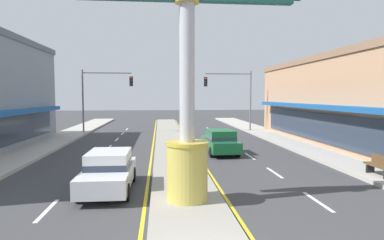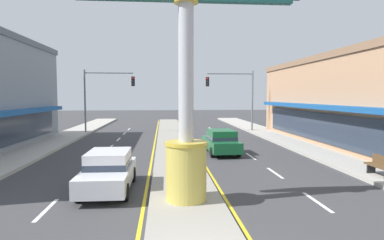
{
  "view_description": "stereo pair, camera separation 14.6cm",
  "coord_description": "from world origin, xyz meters",
  "px_view_note": "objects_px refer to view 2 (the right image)",
  "views": [
    {
      "loc": [
        -0.92,
        -6.1,
        3.69
      ],
      "look_at": [
        0.53,
        8.8,
        2.6
      ],
      "focal_mm": 31.12,
      "sensor_mm": 36.0,
      "label": 1
    },
    {
      "loc": [
        -0.77,
        -6.11,
        3.69
      ],
      "look_at": [
        0.53,
        8.8,
        2.6
      ],
      "focal_mm": 31.12,
      "sensor_mm": 36.0,
      "label": 2
    }
  ],
  "objects_px": {
    "traffic_light_left_side": "(103,90)",
    "traffic_light_right_side": "(235,90)",
    "district_sign": "(186,78)",
    "sedan_near_left_lane": "(108,170)",
    "street_bench": "(381,166)",
    "sedan_near_right_lane": "(221,141)"
  },
  "relations": [
    {
      "from": "district_sign",
      "to": "sedan_near_left_lane",
      "type": "relative_size",
      "value": 1.94
    },
    {
      "from": "sedan_near_left_lane",
      "to": "street_bench",
      "type": "height_order",
      "value": "sedan_near_left_lane"
    },
    {
      "from": "traffic_light_right_side",
      "to": "traffic_light_left_side",
      "type": "bearing_deg",
      "value": -179.07
    },
    {
      "from": "traffic_light_left_side",
      "to": "sedan_near_right_lane",
      "type": "relative_size",
      "value": 1.42
    },
    {
      "from": "sedan_near_left_lane",
      "to": "street_bench",
      "type": "relative_size",
      "value": 2.69
    },
    {
      "from": "traffic_light_right_side",
      "to": "sedan_near_left_lane",
      "type": "bearing_deg",
      "value": -115.21
    },
    {
      "from": "traffic_light_left_side",
      "to": "street_bench",
      "type": "distance_m",
      "value": 24.79
    },
    {
      "from": "traffic_light_right_side",
      "to": "sedan_near_right_lane",
      "type": "relative_size",
      "value": 1.42
    },
    {
      "from": "traffic_light_right_side",
      "to": "sedan_near_left_lane",
      "type": "relative_size",
      "value": 1.44
    },
    {
      "from": "street_bench",
      "to": "sedan_near_right_lane",
      "type": "bearing_deg",
      "value": 128.61
    },
    {
      "from": "traffic_light_right_side",
      "to": "district_sign",
      "type": "bearing_deg",
      "value": -106.53
    },
    {
      "from": "district_sign",
      "to": "traffic_light_right_side",
      "type": "height_order",
      "value": "district_sign"
    },
    {
      "from": "traffic_light_right_side",
      "to": "sedan_near_right_lane",
      "type": "xyz_separation_m",
      "value": [
        -3.58,
        -12.16,
        -3.46
      ]
    },
    {
      "from": "traffic_light_left_side",
      "to": "traffic_light_right_side",
      "type": "bearing_deg",
      "value": 0.93
    },
    {
      "from": "district_sign",
      "to": "sedan_near_left_lane",
      "type": "bearing_deg",
      "value": 146.72
    },
    {
      "from": "sedan_near_left_lane",
      "to": "traffic_light_left_side",
      "type": "bearing_deg",
      "value": 100.28
    },
    {
      "from": "district_sign",
      "to": "sedan_near_right_lane",
      "type": "height_order",
      "value": "district_sign"
    },
    {
      "from": "traffic_light_right_side",
      "to": "sedan_near_right_lane",
      "type": "distance_m",
      "value": 13.14
    },
    {
      "from": "street_bench",
      "to": "traffic_light_left_side",
      "type": "bearing_deg",
      "value": 128.36
    },
    {
      "from": "district_sign",
      "to": "street_bench",
      "type": "xyz_separation_m",
      "value": [
        8.73,
        2.45,
        -3.65
      ]
    },
    {
      "from": "traffic_light_right_side",
      "to": "sedan_near_left_lane",
      "type": "distance_m",
      "value": 22.35
    },
    {
      "from": "traffic_light_right_side",
      "to": "sedan_near_left_lane",
      "type": "height_order",
      "value": "traffic_light_right_side"
    }
  ]
}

